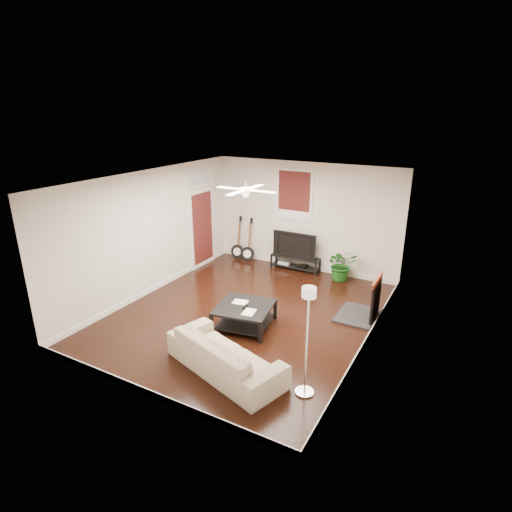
# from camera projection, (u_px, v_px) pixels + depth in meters

# --- Properties ---
(room) EXTENTS (5.01, 6.01, 2.81)m
(room) POSITION_uv_depth(u_px,v_px,m) (246.00, 250.00, 8.23)
(room) COLOR black
(room) RESTS_ON ground
(brick_accent) EXTENTS (0.02, 2.20, 2.80)m
(brick_accent) POSITION_uv_depth(u_px,v_px,m) (385.00, 256.00, 7.92)
(brick_accent) COLOR #A85536
(brick_accent) RESTS_ON floor
(fireplace) EXTENTS (0.80, 1.10, 0.92)m
(fireplace) POSITION_uv_depth(u_px,v_px,m) (366.00, 297.00, 8.37)
(fireplace) COLOR black
(fireplace) RESTS_ON floor
(window_back) EXTENTS (1.00, 0.06, 1.30)m
(window_back) POSITION_uv_depth(u_px,v_px,m) (294.00, 195.00, 10.62)
(window_back) COLOR #401411
(window_back) RESTS_ON wall_back
(door_left) EXTENTS (0.08, 1.00, 2.50)m
(door_left) POSITION_uv_depth(u_px,v_px,m) (202.00, 220.00, 10.96)
(door_left) COLOR white
(door_left) RESTS_ON wall_left
(tv_stand) EXTENTS (1.31, 0.35, 0.37)m
(tv_stand) POSITION_uv_depth(u_px,v_px,m) (295.00, 263.00, 10.99)
(tv_stand) COLOR black
(tv_stand) RESTS_ON floor
(tv) EXTENTS (1.17, 0.15, 0.68)m
(tv) POSITION_uv_depth(u_px,v_px,m) (296.00, 244.00, 10.83)
(tv) COLOR black
(tv) RESTS_ON tv_stand
(coffee_table) EXTENTS (1.20, 1.20, 0.43)m
(coffee_table) POSITION_uv_depth(u_px,v_px,m) (245.00, 316.00, 8.13)
(coffee_table) COLOR black
(coffee_table) RESTS_ON floor
(sofa) EXTENTS (2.29, 1.44, 0.63)m
(sofa) POSITION_uv_depth(u_px,v_px,m) (225.00, 354.00, 6.71)
(sofa) COLOR tan
(sofa) RESTS_ON floor
(floor_lamp) EXTENTS (0.36, 0.36, 1.75)m
(floor_lamp) POSITION_uv_depth(u_px,v_px,m) (307.00, 342.00, 5.99)
(floor_lamp) COLOR silver
(floor_lamp) RESTS_ON floor
(potted_plant) EXTENTS (0.97, 0.95, 0.81)m
(potted_plant) POSITION_uv_depth(u_px,v_px,m) (342.00, 265.00, 10.25)
(potted_plant) COLOR #185519
(potted_plant) RESTS_ON floor
(guitar_left) EXTENTS (0.41, 0.31, 1.23)m
(guitar_left) POSITION_uv_depth(u_px,v_px,m) (237.00, 238.00, 11.62)
(guitar_left) COLOR black
(guitar_left) RESTS_ON floor
(guitar_right) EXTENTS (0.43, 0.35, 1.23)m
(guitar_right) POSITION_uv_depth(u_px,v_px,m) (248.00, 240.00, 11.43)
(guitar_right) COLOR black
(guitar_right) RESTS_ON floor
(ceiling_fan) EXTENTS (1.24, 1.24, 0.32)m
(ceiling_fan) POSITION_uv_depth(u_px,v_px,m) (246.00, 190.00, 7.82)
(ceiling_fan) COLOR white
(ceiling_fan) RESTS_ON ceiling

